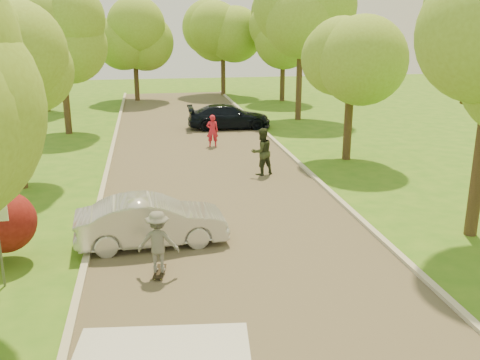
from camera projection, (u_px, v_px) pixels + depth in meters
road at (224, 213)px, 17.28m from camera, size 8.00×60.00×0.01m
curb_left at (96, 219)px, 16.60m from camera, size 0.18×60.00×0.12m
curb_right at (344, 204)px, 17.93m from camera, size 0.18×60.00×0.12m
tree_l_midb at (14, 62)px, 18.61m from camera, size 4.30×4.20×6.62m
tree_l_far at (64, 30)px, 27.86m from camera, size 4.92×4.80×7.79m
tree_r_midb at (357, 47)px, 22.63m from camera, size 4.51×4.40×7.01m
tree_r_far at (305, 23)px, 31.89m from camera, size 5.33×5.20×8.34m
tree_bg_a at (43, 31)px, 35.06m from camera, size 5.12×5.00×7.72m
tree_bg_b at (287, 26)px, 39.69m from camera, size 5.12×5.00×7.95m
tree_bg_c at (137, 34)px, 39.91m from camera, size 4.92×4.80×7.33m
tree_bg_d at (226, 29)px, 42.87m from camera, size 5.12×5.00×7.72m
silver_sedan at (152, 221)px, 14.71m from camera, size 4.21×1.71×1.36m
dark_sedan at (229, 117)px, 30.59m from camera, size 4.78×2.05×1.37m
longboard at (160, 272)px, 13.08m from camera, size 0.37×0.82×0.09m
skateboarder at (158, 242)px, 12.85m from camera, size 1.09×0.76×1.55m
person_striped at (212, 131)px, 26.14m from camera, size 0.61×0.43×1.58m
person_olive at (262, 152)px, 21.31m from camera, size 1.11×0.98×1.90m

